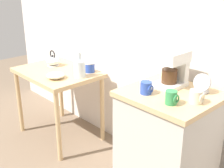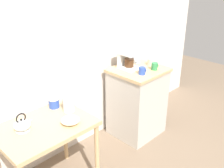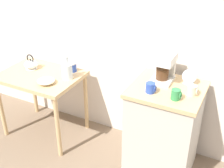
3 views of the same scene
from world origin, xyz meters
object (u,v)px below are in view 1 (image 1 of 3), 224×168
coffee_maker (173,67)px  mug_small_cream (196,97)px  teakettle (53,61)px  canister_enamel (89,67)px  table_clock (202,85)px  mug_blue (146,88)px  mug_tall_green (171,98)px  glass_carafe_vase (80,68)px  bowl_stoneware (56,75)px

coffee_maker → mug_small_cream: 0.33m
coffee_maker → mug_small_cream: size_ratio=2.94×
teakettle → canister_enamel: (0.42, 0.15, -0.00)m
mug_small_cream → table_clock: 0.19m
canister_enamel → mug_blue: (0.99, -0.31, 0.15)m
teakettle → mug_blue: (1.41, -0.16, 0.15)m
teakettle → mug_tall_green: size_ratio=2.03×
teakettle → mug_small_cream: bearing=-1.5°
mug_blue → mug_tall_green: bearing=-3.7°
table_clock → mug_tall_green: bearing=-95.1°
mug_blue → mug_small_cream: bearing=20.0°
glass_carafe_vase → table_clock: 1.19m
coffee_maker → canister_enamel: bearing=176.8°
table_clock → coffee_maker: bearing=-170.7°
mug_small_cream → bowl_stoneware: bearing=-173.6°
coffee_maker → mug_blue: bearing=-95.3°
mug_tall_green → table_clock: size_ratio=0.65×
bowl_stoneware → canister_enamel: size_ratio=1.60×
glass_carafe_vase → mug_tall_green: same height
glass_carafe_vase → mug_small_cream: glass_carafe_vase is taller
bowl_stoneware → mug_tall_green: bearing=1.2°
bowl_stoneware → table_clock: (1.30, 0.33, 0.18)m
bowl_stoneware → mug_blue: 1.07m
bowl_stoneware → mug_small_cream: (1.36, 0.15, 0.17)m
coffee_maker → mug_small_cream: (0.29, -0.14, -0.10)m
coffee_maker → mug_tall_green: bearing=-54.2°
glass_carafe_vase → mug_tall_green: (1.15, -0.16, 0.11)m
mug_blue → mug_tall_green: 0.22m
canister_enamel → mug_small_cream: mug_small_cream is taller
mug_blue → table_clock: table_clock is taller
canister_enamel → mug_blue: 1.05m
mug_blue → table_clock: 0.38m
bowl_stoneware → mug_small_cream: size_ratio=1.95×
bowl_stoneware → mug_small_cream: bearing=6.4°
mug_small_cream → mug_blue: bearing=-160.0°
canister_enamel → mug_tall_green: 1.26m
coffee_maker → mug_blue: 0.27m
bowl_stoneware → coffee_maker: coffee_maker is taller
glass_carafe_vase → teakettle: bearing=178.5°
glass_carafe_vase → canister_enamel: bearing=109.9°
teakettle → mug_tall_green: bearing=-6.0°
bowl_stoneware → coffee_maker: size_ratio=0.66×
canister_enamel → mug_blue: bearing=-17.3°
mug_small_cream → mug_blue: size_ratio=1.04×
glass_carafe_vase → coffee_maker: bearing=6.4°
teakettle → glass_carafe_vase: 0.48m
bowl_stoneware → teakettle: (-0.36, 0.20, 0.02)m
teakettle → mug_blue: mug_blue is taller
teakettle → mug_small_cream: 1.73m
bowl_stoneware → canister_enamel: (0.06, 0.35, 0.02)m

